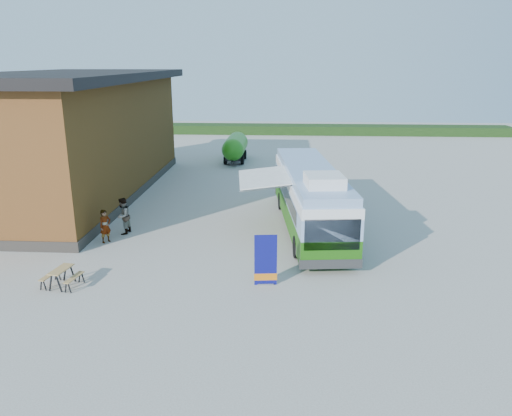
# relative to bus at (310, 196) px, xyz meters

# --- Properties ---
(ground) EXTENTS (100.00, 100.00, 0.00)m
(ground) POSITION_rel_bus_xyz_m (-3.85, -3.94, -1.72)
(ground) COLOR #BCB7AD
(ground) RESTS_ON ground
(barn) EXTENTS (9.60, 21.20, 7.50)m
(barn) POSITION_rel_bus_xyz_m (-14.35, 6.06, 1.87)
(barn) COLOR brown
(barn) RESTS_ON ground
(hedge) EXTENTS (40.00, 3.00, 1.00)m
(hedge) POSITION_rel_bus_xyz_m (4.15, 34.06, -1.22)
(hedge) COLOR #264419
(hedge) RESTS_ON ground
(bus) EXTENTS (3.69, 11.91, 3.60)m
(bus) POSITION_rel_bus_xyz_m (0.00, 0.00, 0.00)
(bus) COLOR #297713
(bus) RESTS_ON ground
(awning) EXTENTS (3.03, 4.43, 0.52)m
(awning) POSITION_rel_bus_xyz_m (-2.04, -0.30, 0.90)
(awning) COLOR white
(awning) RESTS_ON ground
(banner) EXTENTS (0.87, 0.24, 2.00)m
(banner) POSITION_rel_bus_xyz_m (-1.93, -6.71, -0.90)
(banner) COLOR navy
(banner) RESTS_ON ground
(picnic_table) EXTENTS (1.40, 1.28, 0.71)m
(picnic_table) POSITION_rel_bus_xyz_m (-9.55, -7.31, -1.19)
(picnic_table) COLOR tan
(picnic_table) RESTS_ON ground
(person_a) EXTENTS (0.65, 0.69, 1.58)m
(person_a) POSITION_rel_bus_xyz_m (-9.55, -2.54, -0.93)
(person_a) COLOR #999999
(person_a) RESTS_ON ground
(person_b) EXTENTS (0.82, 0.98, 1.80)m
(person_b) POSITION_rel_bus_xyz_m (-9.10, -1.31, -0.82)
(person_b) COLOR #999999
(person_b) RESTS_ON ground
(slurry_tanker) EXTENTS (1.79, 6.02, 2.22)m
(slurry_tanker) POSITION_rel_bus_xyz_m (-5.45, 17.16, -0.44)
(slurry_tanker) COLOR #288718
(slurry_tanker) RESTS_ON ground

